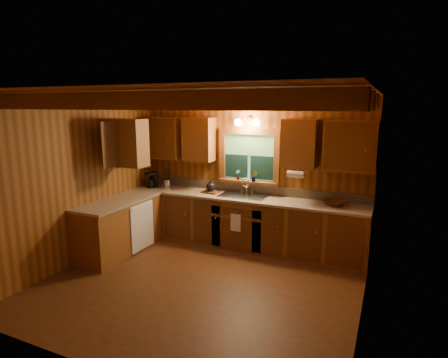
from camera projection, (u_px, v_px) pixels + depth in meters
room at (199, 193)px, 4.90m from camera, size 4.20×4.20×4.20m
ceiling_beams at (198, 102)px, 4.67m from camera, size 4.20×2.54×0.18m
base_cabinets at (210, 224)px, 6.42m from camera, size 4.20×2.22×0.86m
countertop at (210, 199)px, 6.33m from camera, size 4.20×2.24×0.04m
backsplash at (249, 188)px, 6.65m from camera, size 4.20×0.02×0.16m
dishwasher_panel at (142, 226)px, 6.28m from camera, size 0.02×0.60×0.80m
upper_cabinets at (209, 142)px, 6.30m from camera, size 4.19×1.77×0.78m
window at (249, 158)px, 6.53m from camera, size 1.12×0.08×1.00m
window_sill at (248, 182)px, 6.56m from camera, size 1.06×0.14×0.04m
wall_sconce at (247, 122)px, 6.29m from camera, size 0.45×0.21×0.17m
paper_towel_roll at (296, 174)px, 5.88m from camera, size 0.27×0.11×0.11m
dish_towel at (235, 223)px, 6.18m from camera, size 0.18×0.01×0.30m
sink at (243, 199)px, 6.42m from camera, size 0.82×0.48×0.43m
coffee_maker at (152, 180)px, 7.09m from camera, size 0.16×0.21×0.29m
utensil_crock at (167, 183)px, 7.05m from camera, size 0.13×0.13×0.37m
cutting_board at (211, 192)px, 6.66m from camera, size 0.32×0.25×0.03m
teakettle at (211, 187)px, 6.64m from camera, size 0.17×0.17×0.21m
wicker_basket at (335, 203)px, 5.81m from camera, size 0.44×0.44×0.09m
potted_plant_left at (238, 175)px, 6.61m from camera, size 0.11×0.09×0.18m
potted_plant_right at (254, 176)px, 6.46m from camera, size 0.11×0.09×0.19m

